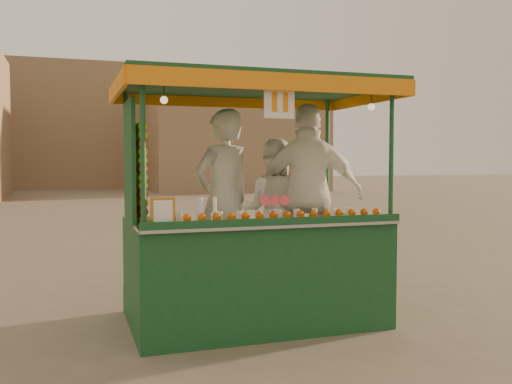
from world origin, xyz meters
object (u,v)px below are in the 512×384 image
object	(u,v)px
vendor_right	(309,195)
vendor_middle	(273,211)
juice_cart	(249,246)
vendor_left	(223,200)

from	to	relation	value
vendor_right	vendor_middle	bearing A→B (deg)	-23.23
vendor_middle	vendor_right	xyz separation A→B (m)	(0.31, -0.27, 0.19)
juice_cart	vendor_left	xyz separation A→B (m)	(-0.17, 0.34, 0.43)
vendor_middle	vendor_right	world-z (taller)	vendor_right
juice_cart	vendor_left	world-z (taller)	juice_cart
vendor_left	vendor_middle	distance (m)	0.67
juice_cart	vendor_right	size ratio (longest dim) A/B	1.36
vendor_left	vendor_right	distance (m)	0.94
juice_cart	vendor_right	world-z (taller)	juice_cart
juice_cart	vendor_right	xyz separation A→B (m)	(0.77, 0.27, 0.48)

